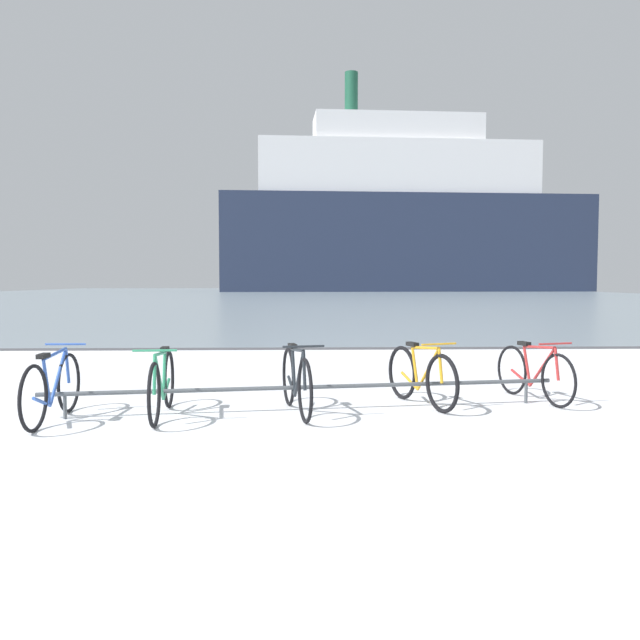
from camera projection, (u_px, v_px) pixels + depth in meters
name	position (u px, v px, depth m)	size (l,w,h in m)	color
ground	(289.00, 298.00, 58.36)	(80.00, 132.00, 0.08)	white
bike_rack	(309.00, 388.00, 7.66)	(6.06, 0.89, 0.31)	#4C5156
bicycle_0	(52.00, 388.00, 7.07)	(0.46, 1.69, 0.82)	black
bicycle_1	(162.00, 384.00, 7.30)	(0.46, 1.77, 0.81)	black
bicycle_2	(296.00, 381.00, 7.48)	(0.50, 1.72, 0.84)	black
bicycle_3	(421.00, 376.00, 7.97)	(0.66, 1.56, 0.81)	black
bicycle_4	(534.00, 373.00, 8.29)	(0.57, 1.59, 0.78)	black
ferry_ship	(402.00, 219.00, 89.55)	(50.73, 12.34, 29.62)	#232D47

